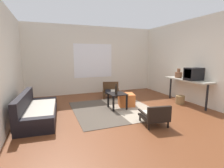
% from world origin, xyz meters
% --- Properties ---
extents(ground_plane, '(7.80, 7.80, 0.00)m').
position_xyz_m(ground_plane, '(0.00, 0.00, 0.00)').
color(ground_plane, brown).
extents(far_wall_with_window, '(5.60, 0.13, 2.70)m').
position_xyz_m(far_wall_with_window, '(0.00, 3.06, 1.35)').
color(far_wall_with_window, silver).
rests_on(far_wall_with_window, ground).
extents(side_wall_right, '(0.12, 6.60, 2.70)m').
position_xyz_m(side_wall_right, '(2.66, 0.30, 1.35)').
color(side_wall_right, silver).
rests_on(side_wall_right, ground).
extents(side_wall_left, '(0.12, 6.60, 2.70)m').
position_xyz_m(side_wall_left, '(-2.66, 0.30, 1.35)').
color(side_wall_left, silver).
rests_on(side_wall_left, ground).
extents(area_rug, '(2.23, 2.32, 0.01)m').
position_xyz_m(area_rug, '(-0.07, 0.63, 0.01)').
color(area_rug, '#4C4238').
rests_on(area_rug, ground).
extents(couch, '(0.92, 1.88, 0.67)m').
position_xyz_m(couch, '(-2.10, 0.54, 0.21)').
color(couch, black).
rests_on(couch, ground).
extents(coffee_table, '(0.49, 0.51, 0.46)m').
position_xyz_m(coffee_table, '(0.07, 0.65, 0.35)').
color(coffee_table, black).
rests_on(coffee_table, ground).
extents(armchair_by_window, '(0.75, 0.75, 0.55)m').
position_xyz_m(armchair_by_window, '(0.38, 2.00, 0.26)').
color(armchair_by_window, '#472D19').
rests_on(armchair_by_window, ground).
extents(armchair_striped_foreground, '(0.62, 0.65, 0.49)m').
position_xyz_m(armchair_striped_foreground, '(0.38, -0.77, 0.23)').
color(armchair_striped_foreground, black).
rests_on(armchair_striped_foreground, ground).
extents(ottoman_orange, '(0.56, 0.56, 0.38)m').
position_xyz_m(ottoman_orange, '(0.45, 0.81, 0.19)').
color(ottoman_orange, '#D1662D').
rests_on(ottoman_orange, ground).
extents(console_shelf, '(0.48, 1.62, 0.80)m').
position_xyz_m(console_shelf, '(2.34, 0.32, 0.72)').
color(console_shelf, '#B2AD9E').
rests_on(console_shelf, ground).
extents(crt_television, '(0.49, 0.35, 0.38)m').
position_xyz_m(crt_television, '(2.34, 0.09, 0.99)').
color(crt_television, black).
rests_on(crt_television, console_shelf).
extents(clay_vase, '(0.23, 0.23, 0.31)m').
position_xyz_m(clay_vase, '(2.34, 0.72, 0.91)').
color(clay_vase, brown).
rests_on(clay_vase, console_shelf).
extents(glass_bottle, '(0.07, 0.07, 0.30)m').
position_xyz_m(glass_bottle, '(-0.01, 0.54, 0.59)').
color(glass_bottle, black).
rests_on(glass_bottle, coffee_table).
extents(wicker_basket, '(0.27, 0.27, 0.27)m').
position_xyz_m(wicker_basket, '(2.15, 0.37, 0.13)').
color(wicker_basket, olive).
rests_on(wicker_basket, ground).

